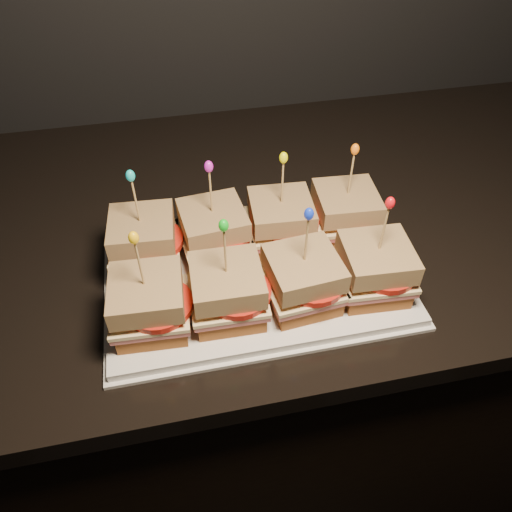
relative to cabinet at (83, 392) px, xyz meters
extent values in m
cube|color=black|center=(0.00, 0.00, 0.00)|extent=(2.56, 0.69, 0.85)
cube|color=black|center=(0.00, 0.00, 0.44)|extent=(2.60, 0.73, 0.03)
cube|color=white|center=(0.36, -0.17, 0.47)|extent=(0.42, 0.26, 0.02)
cube|color=white|center=(0.36, -0.17, 0.46)|extent=(0.44, 0.27, 0.01)
cube|color=brown|center=(0.21, -0.11, 0.49)|extent=(0.09, 0.09, 0.02)
cube|color=#CE595D|center=(0.21, -0.11, 0.51)|extent=(0.10, 0.10, 0.01)
cube|color=#FFE2A2|center=(0.21, -0.11, 0.51)|extent=(0.11, 0.10, 0.01)
cylinder|color=red|center=(0.22, -0.11, 0.52)|extent=(0.09, 0.09, 0.01)
cube|color=#58310F|center=(0.21, -0.11, 0.54)|extent=(0.10, 0.10, 0.03)
cylinder|color=tan|center=(0.21, -0.11, 0.59)|extent=(0.00, 0.00, 0.09)
ellipsoid|color=#13C2C6|center=(0.21, -0.11, 0.63)|extent=(0.01, 0.01, 0.02)
cube|color=brown|center=(0.31, -0.11, 0.49)|extent=(0.10, 0.10, 0.02)
cube|color=#CE595D|center=(0.31, -0.11, 0.51)|extent=(0.11, 0.10, 0.01)
cube|color=#FFE2A2|center=(0.31, -0.11, 0.51)|extent=(0.11, 0.10, 0.01)
cylinder|color=red|center=(0.32, -0.11, 0.52)|extent=(0.09, 0.09, 0.01)
cube|color=#58310F|center=(0.31, -0.11, 0.54)|extent=(0.10, 0.10, 0.03)
cylinder|color=tan|center=(0.31, -0.11, 0.59)|extent=(0.00, 0.00, 0.09)
ellipsoid|color=#CE1DC8|center=(0.31, -0.11, 0.63)|extent=(0.01, 0.01, 0.02)
cube|color=brown|center=(0.41, -0.11, 0.49)|extent=(0.09, 0.09, 0.02)
cube|color=#CE595D|center=(0.41, -0.11, 0.51)|extent=(0.10, 0.10, 0.01)
cube|color=#FFE2A2|center=(0.41, -0.11, 0.51)|extent=(0.11, 0.10, 0.01)
cylinder|color=red|center=(0.42, -0.11, 0.52)|extent=(0.09, 0.09, 0.01)
cube|color=#58310F|center=(0.41, -0.11, 0.54)|extent=(0.10, 0.10, 0.03)
cylinder|color=tan|center=(0.41, -0.11, 0.59)|extent=(0.00, 0.00, 0.09)
ellipsoid|color=#EDEF05|center=(0.41, -0.11, 0.63)|extent=(0.01, 0.01, 0.02)
cube|color=brown|center=(0.51, -0.11, 0.49)|extent=(0.09, 0.09, 0.02)
cube|color=#CE595D|center=(0.51, -0.11, 0.51)|extent=(0.10, 0.10, 0.01)
cube|color=#FFE2A2|center=(0.51, -0.11, 0.51)|extent=(0.11, 0.10, 0.01)
cylinder|color=red|center=(0.53, -0.11, 0.52)|extent=(0.09, 0.09, 0.01)
cube|color=#58310F|center=(0.51, -0.11, 0.54)|extent=(0.10, 0.10, 0.03)
cylinder|color=tan|center=(0.51, -0.11, 0.59)|extent=(0.00, 0.00, 0.09)
ellipsoid|color=orange|center=(0.51, -0.11, 0.63)|extent=(0.01, 0.01, 0.02)
cube|color=brown|center=(0.21, -0.23, 0.49)|extent=(0.09, 0.09, 0.02)
cube|color=#CE595D|center=(0.21, -0.23, 0.51)|extent=(0.10, 0.10, 0.01)
cube|color=#FFE2A2|center=(0.21, -0.23, 0.51)|extent=(0.10, 0.10, 0.01)
cylinder|color=red|center=(0.22, -0.24, 0.52)|extent=(0.09, 0.09, 0.01)
cube|color=#58310F|center=(0.21, -0.23, 0.54)|extent=(0.09, 0.09, 0.03)
cylinder|color=tan|center=(0.21, -0.23, 0.59)|extent=(0.00, 0.00, 0.09)
ellipsoid|color=yellow|center=(0.21, -0.23, 0.63)|extent=(0.01, 0.01, 0.02)
cube|color=brown|center=(0.31, -0.23, 0.49)|extent=(0.09, 0.09, 0.02)
cube|color=#CE595D|center=(0.31, -0.23, 0.51)|extent=(0.10, 0.10, 0.01)
cube|color=#FFE2A2|center=(0.31, -0.23, 0.51)|extent=(0.10, 0.10, 0.01)
cylinder|color=red|center=(0.32, -0.24, 0.52)|extent=(0.09, 0.09, 0.01)
cube|color=#58310F|center=(0.31, -0.23, 0.54)|extent=(0.09, 0.09, 0.03)
cylinder|color=tan|center=(0.31, -0.23, 0.59)|extent=(0.00, 0.00, 0.09)
ellipsoid|color=#12B91C|center=(0.31, -0.23, 0.63)|extent=(0.01, 0.01, 0.02)
cube|color=brown|center=(0.41, -0.23, 0.49)|extent=(0.10, 0.10, 0.02)
cube|color=#CE595D|center=(0.41, -0.23, 0.51)|extent=(0.11, 0.10, 0.01)
cube|color=#FFE2A2|center=(0.41, -0.23, 0.51)|extent=(0.11, 0.10, 0.01)
cylinder|color=red|center=(0.42, -0.24, 0.52)|extent=(0.09, 0.09, 0.01)
cube|color=#58310F|center=(0.41, -0.23, 0.54)|extent=(0.10, 0.10, 0.03)
cylinder|color=tan|center=(0.41, -0.23, 0.59)|extent=(0.00, 0.00, 0.09)
ellipsoid|color=#1432D9|center=(0.41, -0.23, 0.63)|extent=(0.01, 0.01, 0.02)
cube|color=brown|center=(0.51, -0.23, 0.49)|extent=(0.09, 0.09, 0.02)
cube|color=#CE595D|center=(0.51, -0.23, 0.51)|extent=(0.10, 0.10, 0.01)
cube|color=#FFE2A2|center=(0.51, -0.23, 0.51)|extent=(0.10, 0.10, 0.01)
cylinder|color=red|center=(0.53, -0.24, 0.52)|extent=(0.09, 0.09, 0.01)
cube|color=#58310F|center=(0.51, -0.23, 0.54)|extent=(0.10, 0.10, 0.03)
cylinder|color=tan|center=(0.51, -0.23, 0.59)|extent=(0.00, 0.00, 0.09)
ellipsoid|color=red|center=(0.51, -0.23, 0.63)|extent=(0.01, 0.01, 0.02)
camera|label=1|loc=(0.26, -0.66, 1.00)|focal=35.00mm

